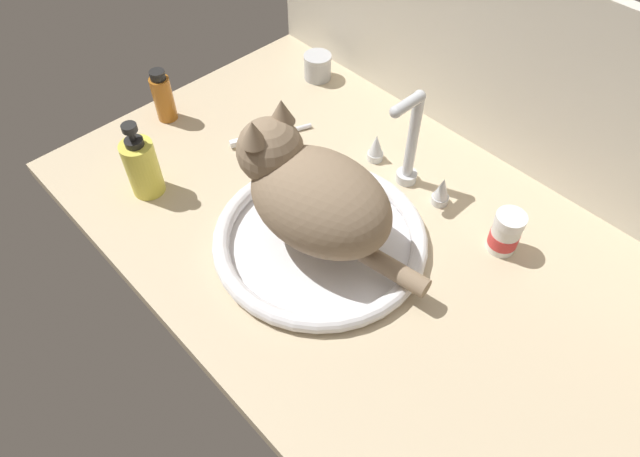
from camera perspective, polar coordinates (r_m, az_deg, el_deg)
countertop at (r=99.26cm, az=4.66°, el=-1.82°), size 119.65×69.41×3.00cm
backsplash_wall at (r=110.04cm, az=18.68°, el=14.42°), size 119.65×2.40×39.26cm
sink_basin at (r=96.41cm, az=-0.00°, el=-1.03°), size 37.16×37.16×2.95cm
faucet at (r=103.63cm, az=9.07°, el=7.84°), size 19.51×9.06×20.59cm
cat at (r=89.62cm, az=-1.05°, el=3.73°), size 36.78×21.39×20.99cm
metal_jar at (r=132.24cm, az=-0.25°, el=16.22°), size 6.30×6.30×5.76cm
soap_pump_bottle at (r=106.89cm, az=-17.71°, el=6.06°), size 6.01×6.01×15.55cm
amber_bottle at (r=123.17cm, az=-15.74°, el=12.83°), size 4.15×4.15×11.54cm
pill_bottle at (r=98.96cm, az=18.41°, el=-0.48°), size 5.15×5.15×8.20cm
toothbrush at (r=116.96cm, az=-5.20°, el=9.41°), size 7.33×16.82×1.70cm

